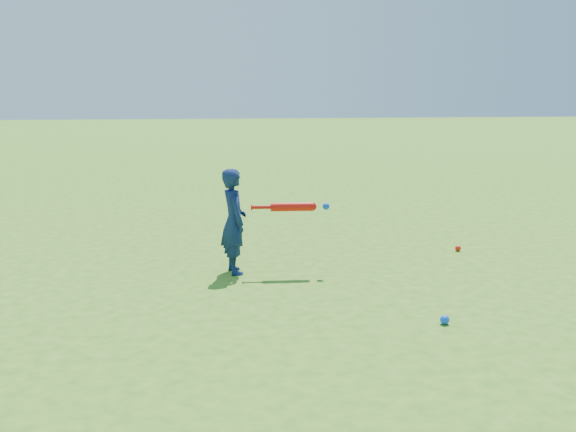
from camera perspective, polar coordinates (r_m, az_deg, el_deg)
The scene contains 5 objects.
ground at distance 5.73m, azimuth -11.81°, elevation -6.04°, with size 80.00×80.00×0.00m, color #3D751C.
child at distance 5.90m, azimuth -4.84°, elevation -0.48°, with size 0.35×0.23×0.97m, color #101E4A.
ground_ball_red at distance 7.03m, azimuth 14.87°, elevation -2.80°, with size 0.06×0.06×0.06m, color red.
ground_ball_blue at distance 4.81m, azimuth 13.76°, elevation -8.95°, with size 0.07×0.07×0.07m, color blue.
bat_swing at distance 5.86m, azimuth 0.63°, elevation 0.82°, with size 0.72×0.12×0.08m.
Camera 1 is at (0.27, -5.48, 1.63)m, focal length 40.00 mm.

